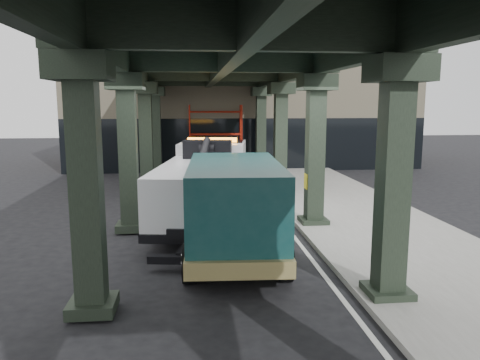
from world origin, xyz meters
TOP-DOWN VIEW (x-y plane):
  - ground at (0.00, 0.00)m, footprint 90.00×90.00m
  - sidewalk at (4.50, 2.00)m, footprint 5.00×40.00m
  - lane_stripe at (1.70, 2.00)m, footprint 0.12×38.00m
  - viaduct at (-0.40, 2.00)m, footprint 7.40×32.00m
  - building at (2.00, 20.00)m, footprint 22.00×10.00m
  - scaffolding at (0.00, 14.64)m, footprint 3.08×0.88m
  - tow_truck at (-0.91, 3.31)m, footprint 3.71×9.16m
  - towed_van at (-0.30, -0.58)m, footprint 2.82×6.47m

SIDE VIEW (x-z plane):
  - ground at x=0.00m, z-range 0.00..0.00m
  - lane_stripe at x=1.70m, z-range 0.00..0.01m
  - sidewalk at x=4.50m, z-range 0.00..0.15m
  - towed_van at x=-0.30m, z-range 0.10..2.67m
  - tow_truck at x=-0.91m, z-range -0.04..2.89m
  - scaffolding at x=0.00m, z-range 0.11..4.11m
  - building at x=2.00m, z-range 0.00..8.00m
  - viaduct at x=-0.40m, z-range 2.26..8.66m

